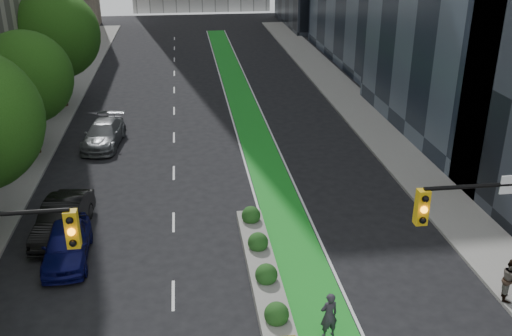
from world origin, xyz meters
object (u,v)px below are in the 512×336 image
object	(u,v)px
median_planter	(263,266)
pedestrian_near	(511,279)
cyclist	(329,315)
parked_car_left_mid	(63,218)
parked_car_left_near	(67,244)
parked_car_left_far	(104,134)

from	to	relation	value
median_planter	pedestrian_near	size ratio (longest dim) A/B	5.99
cyclist	parked_car_left_mid	distance (m)	13.58
median_planter	parked_car_left_near	size ratio (longest dim) A/B	2.23
cyclist	pedestrian_near	world-z (taller)	pedestrian_near
parked_car_left_near	parked_car_left_mid	size ratio (longest dim) A/B	0.92
parked_car_left_mid	pedestrian_near	distance (m)	19.38
parked_car_left_near	pedestrian_near	size ratio (longest dim) A/B	2.68
median_planter	parked_car_left_far	xyz separation A→B (m)	(-8.20, 16.12, 0.40)
parked_car_left_near	pedestrian_near	world-z (taller)	pedestrian_near
parked_car_left_mid	median_planter	bearing A→B (deg)	-20.34
median_planter	cyclist	size ratio (longest dim) A/B	5.70
cyclist	pedestrian_near	bearing A→B (deg)	176.30
median_planter	pedestrian_near	world-z (taller)	pedestrian_near
cyclist	parked_car_left_near	distance (m)	11.79
parked_car_left_near	parked_car_left_far	distance (m)	13.93
parked_car_left_far	pedestrian_near	size ratio (longest dim) A/B	3.12
median_planter	parked_car_left_far	distance (m)	18.09
parked_car_left_mid	parked_car_left_near	bearing A→B (deg)	-69.70
median_planter	parked_car_left_near	xyz separation A→B (m)	(-8.20, 2.19, 0.41)
parked_car_left_near	pedestrian_near	distance (m)	18.08
cyclist	parked_car_left_near	size ratio (longest dim) A/B	0.39
median_planter	parked_car_left_near	world-z (taller)	parked_car_left_near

